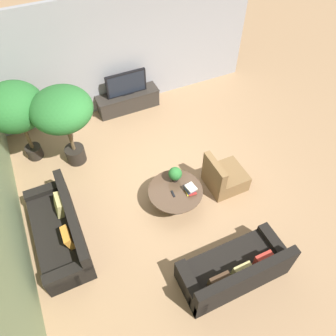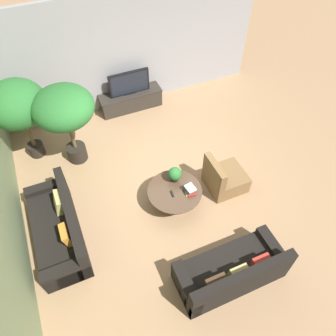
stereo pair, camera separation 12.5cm
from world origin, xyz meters
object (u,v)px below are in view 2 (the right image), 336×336
television (129,83)px  coffee_table (175,194)px  couch_near_entry (231,272)px  couch_by_wall (59,229)px  potted_plant_tabletop (175,174)px  potted_palm_tall (17,106)px  potted_palm_corner (64,110)px  media_console (131,100)px  armchair_wicker (224,178)px

television → coffee_table: television is taller
coffee_table → couch_near_entry: bearing=-82.6°
couch_by_wall → potted_plant_tabletop: bearing=92.2°
potted_palm_tall → potted_palm_corner: (0.87, -0.54, -0.00)m
coffee_table → potted_plant_tabletop: 0.43m
media_console → television: television is taller
television → potted_palm_tall: potted_palm_tall is taller
television → couch_by_wall: 4.19m
coffee_table → potted_plant_tabletop: potted_plant_tabletop is taller
couch_by_wall → television: bearing=141.6°
couch_by_wall → potted_palm_corner: size_ratio=1.07×
coffee_table → armchair_wicker: bearing=-0.2°
television → couch_near_entry: (0.04, -5.32, -0.52)m
potted_palm_tall → potted_palm_corner: bearing=-31.5°
couch_by_wall → couch_near_entry: 3.33m
armchair_wicker → potted_palm_corner: bearing=52.5°
couch_near_entry → armchair_wicker: bearing=-116.1°
media_console → armchair_wicker: (0.97, -3.42, 0.02)m
media_console → couch_near_entry: bearing=-89.6°
couch_by_wall → potted_plant_tabletop: 2.51m
television → potted_plant_tabletop: 3.17m
media_console → couch_near_entry: (0.04, -5.32, 0.03)m
coffee_table → potted_palm_corner: potted_palm_corner is taller
coffee_table → couch_by_wall: couch_by_wall is taller
coffee_table → potted_palm_tall: potted_palm_tall is taller
coffee_table → couch_by_wall: (-2.37, 0.16, -0.04)m
coffee_table → potted_palm_tall: 3.80m
potted_palm_tall → potted_plant_tabletop: 3.62m
couch_by_wall → armchair_wicker: 3.55m
couch_near_entry → potted_palm_tall: bearing=-59.3°
armchair_wicker → coffee_table: bearing=89.8°
armchair_wicker → potted_palm_corner: (-2.77, 2.12, 1.20)m
television → potted_plant_tabletop: television is taller
armchair_wicker → potted_palm_tall: 4.67m
media_console → potted_palm_corner: (-1.80, -1.30, 1.22)m
couch_near_entry → armchair_wicker: (0.93, 1.90, -0.01)m
couch_by_wall → armchair_wicker: size_ratio=2.46×
couch_near_entry → media_console: bearing=-89.6°
media_console → television: (0.00, -0.00, 0.55)m
television → couch_near_entry: bearing=-89.6°
couch_by_wall → potted_palm_tall: 2.77m
media_console → coffee_table: bearing=-93.5°
coffee_table → potted_palm_corner: size_ratio=0.57×
coffee_table → potted_palm_tall: (-2.47, 2.65, 1.15)m
potted_palm_tall → potted_palm_corner: potted_palm_tall is taller
media_console → potted_palm_corner: potted_palm_corner is taller
armchair_wicker → potted_palm_tall: (-3.64, 2.66, 1.20)m
coffee_table → potted_palm_tall: size_ratio=0.56×
couch_near_entry → potted_palm_corner: potted_palm_corner is taller
couch_by_wall → potted_plant_tabletop: couch_by_wall is taller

